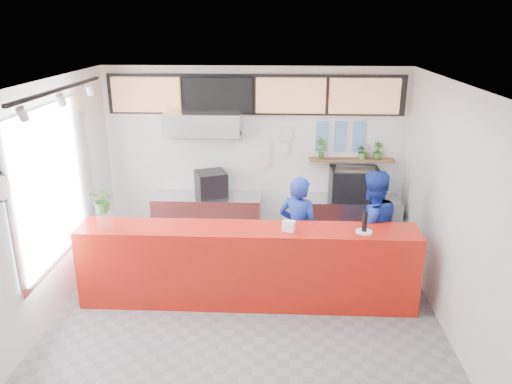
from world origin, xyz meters
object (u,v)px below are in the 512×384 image
at_px(service_counter, 248,266).
at_px(espresso_machine, 354,184).
at_px(staff_center, 298,231).
at_px(panini_oven, 211,184).
at_px(staff_right, 370,230).
at_px(pepper_mill, 365,222).

height_order(service_counter, espresso_machine, espresso_machine).
bearing_deg(espresso_machine, service_counter, -133.30).
bearing_deg(staff_center, panini_oven, -16.50).
xyz_separation_m(service_counter, espresso_machine, (1.64, 1.80, 0.60)).
height_order(staff_center, staff_right, staff_right).
bearing_deg(espresso_machine, staff_center, -129.08).
relative_size(panini_oven, staff_right, 0.27).
height_order(espresso_machine, staff_right, staff_right).
bearing_deg(pepper_mill, panini_oven, 140.17).
bearing_deg(pepper_mill, staff_center, 141.21).
xyz_separation_m(staff_right, pepper_mill, (-0.19, -0.59, 0.37)).
height_order(panini_oven, espresso_machine, espresso_machine).
height_order(staff_right, pepper_mill, staff_right).
relative_size(espresso_machine, pepper_mill, 3.01).
bearing_deg(panini_oven, pepper_mill, -61.76).
distance_m(staff_center, staff_right, 1.01).
relative_size(panini_oven, pepper_mill, 1.80).
bearing_deg(espresso_machine, pepper_mill, -94.95).
height_order(service_counter, staff_center, staff_center).
xyz_separation_m(espresso_machine, pepper_mill, (-0.13, -1.86, 0.09)).
height_order(panini_oven, pepper_mill, pepper_mill).
distance_m(staff_right, pepper_mill, 0.72).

